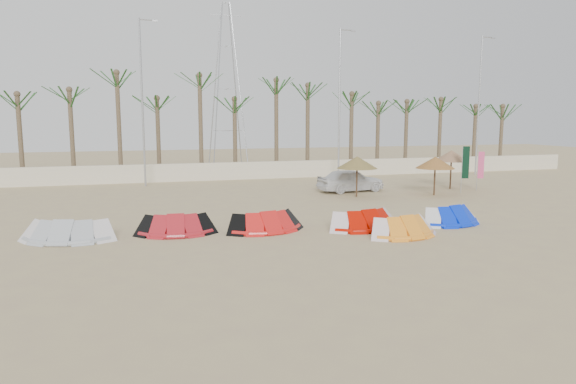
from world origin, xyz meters
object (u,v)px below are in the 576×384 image
object	(u,v)px
parasol_left	(357,162)
car	(351,180)
kite_red_right	(363,218)
kite_orange	(401,225)
parasol_mid	(435,163)
kite_red_left	(175,223)
kite_grey	(68,228)
parasol_right	(451,156)
kite_blue	(449,214)
kite_red_mid	(265,220)

from	to	relation	value
parasol_left	car	world-z (taller)	parasol_left
kite_red_right	kite_orange	bearing A→B (deg)	-62.53
parasol_mid	car	world-z (taller)	parasol_mid
kite_red_right	kite_red_left	bearing A→B (deg)	171.53
kite_grey	parasol_right	world-z (taller)	parasol_right
kite_orange	parasol_mid	world-z (taller)	parasol_mid
parasol_right	kite_grey	bearing A→B (deg)	-159.59
car	kite_red_left	bearing A→B (deg)	120.35
kite_red_left	parasol_left	world-z (taller)	parasol_left
parasol_left	parasol_right	bearing A→B (deg)	11.17
parasol_mid	kite_red_right	bearing A→B (deg)	-137.52
kite_grey	kite_blue	distance (m)	15.73
kite_grey	car	size ratio (longest dim) A/B	0.87
kite_grey	parasol_left	xyz separation A→B (m)	(14.87, 6.80, 1.59)
car	kite_blue	bearing A→B (deg)	174.13
kite_red_right	parasol_right	xyz separation A→B (m)	(10.45, 9.41, 1.73)
kite_grey	parasol_left	bearing A→B (deg)	24.56
kite_red_mid	parasol_right	world-z (taller)	parasol_right
car	kite_orange	bearing A→B (deg)	158.77
parasol_mid	parasol_right	xyz separation A→B (m)	(2.53, 2.16, 0.19)
kite_grey	kite_blue	size ratio (longest dim) A/B	1.16
kite_grey	parasol_right	xyz separation A→B (m)	(22.11, 8.22, 1.73)
kite_orange	kite_blue	size ratio (longest dim) A/B	0.99
kite_blue	kite_red_left	bearing A→B (deg)	173.46
kite_red_right	kite_orange	world-z (taller)	same
kite_orange	car	xyz separation A→B (m)	(2.82, 11.70, 0.30)
kite_grey	kite_red_right	distance (m)	11.71
parasol_left	parasol_right	xyz separation A→B (m)	(7.24, 1.43, 0.14)
kite_red_mid	parasol_left	bearing A→B (deg)	44.87
kite_grey	parasol_mid	size ratio (longest dim) A/B	1.59
kite_grey	kite_red_right	world-z (taller)	same
kite_red_left	kite_blue	distance (m)	11.75
kite_grey	kite_red_mid	world-z (taller)	same
kite_red_left	kite_blue	world-z (taller)	same
kite_red_left	kite_orange	distance (m)	8.99
kite_red_right	parasol_mid	size ratio (longest dim) A/B	1.50
kite_red_right	parasol_left	size ratio (longest dim) A/B	1.46
kite_orange	parasol_mid	size ratio (longest dim) A/B	1.36
parasol_right	car	size ratio (longest dim) A/B	0.59
kite_red_left	kite_grey	bearing A→B (deg)	179.30
car	kite_red_mid	bearing A→B (deg)	132.41
kite_grey	kite_red_left	distance (m)	4.00
kite_grey	kite_blue	bearing A→B (deg)	-5.06
kite_red_mid	kite_grey	bearing A→B (deg)	176.45
kite_blue	parasol_right	size ratio (longest dim) A/B	1.26
kite_red_mid	kite_blue	size ratio (longest dim) A/B	1.08
kite_grey	parasol_left	size ratio (longest dim) A/B	1.55
car	parasol_left	bearing A→B (deg)	159.14
kite_orange	kite_red_mid	bearing A→B (deg)	154.13
parasol_right	kite_red_right	bearing A→B (deg)	-138.00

